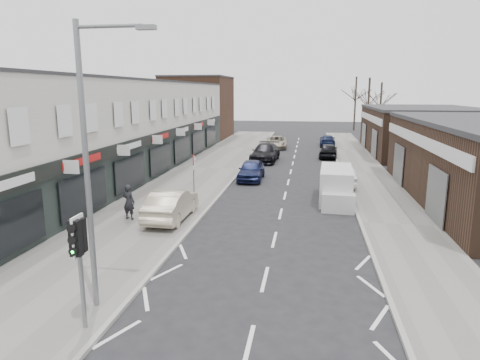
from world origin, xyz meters
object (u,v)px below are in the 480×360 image
at_px(parked_car_left_a, 251,170).
at_px(parked_car_left_b, 265,153).
at_px(white_van, 336,186).
at_px(warning_sign, 194,163).
at_px(parked_car_right_a, 340,176).
at_px(traffic_light, 79,246).
at_px(street_lamp, 91,154).
at_px(sedan_on_pavement, 171,204).
at_px(parked_car_right_c, 327,140).
at_px(parked_car_left_c, 276,142).
at_px(parked_car_right_b, 328,150).
at_px(pedestrian, 129,202).

relative_size(parked_car_left_a, parked_car_left_b, 0.77).
height_order(white_van, parked_car_left_b, white_van).
relative_size(warning_sign, parked_car_left_b, 0.49).
bearing_deg(parked_car_right_a, traffic_light, 62.25).
bearing_deg(street_lamp, parked_car_left_b, 85.86).
height_order(warning_sign, parked_car_right_a, warning_sign).
distance_m(sedan_on_pavement, parked_car_right_c, 32.74).
bearing_deg(traffic_light, parked_car_right_a, 67.75).
relative_size(parked_car_left_c, parked_car_right_c, 1.15).
bearing_deg(traffic_light, street_lamp, 95.88).
bearing_deg(parked_car_right_a, parked_car_right_b, -94.21).
xyz_separation_m(pedestrian, parked_car_left_b, (4.72, 19.27, -0.19)).
bearing_deg(pedestrian, parked_car_left_b, -91.75).
relative_size(sedan_on_pavement, parked_car_left_b, 0.82).
bearing_deg(parked_car_left_c, parked_car_right_c, 26.68).
bearing_deg(parked_car_right_c, parked_car_left_a, 74.46).
height_order(street_lamp, parked_car_right_b, street_lamp).
distance_m(traffic_light, parked_car_right_b, 32.78).
relative_size(pedestrian, parked_car_right_a, 0.42).
relative_size(traffic_light, parked_car_left_b, 0.56).
height_order(parked_car_left_a, parked_car_right_a, parked_car_left_a).
bearing_deg(traffic_light, parked_car_right_b, 76.54).
distance_m(sedan_on_pavement, parked_car_left_b, 19.11).
bearing_deg(parked_car_right_b, traffic_light, 80.52).
xyz_separation_m(pedestrian, parked_car_right_c, (10.75, 31.91, -0.38)).
height_order(pedestrian, parked_car_left_a, pedestrian).
distance_m(white_van, parked_car_right_a, 4.30).
xyz_separation_m(pedestrian, parked_car_left_c, (5.03, 28.55, -0.31)).
relative_size(pedestrian, parked_car_right_b, 0.42).
bearing_deg(white_van, parked_car_right_c, 91.65).
xyz_separation_m(traffic_light, white_van, (7.37, 15.04, -1.49)).
distance_m(street_lamp, parked_car_left_a, 19.64).
relative_size(warning_sign, parked_car_left_c, 0.55).
bearing_deg(parked_car_right_b, parked_car_right_c, -87.70).
relative_size(street_lamp, parked_car_left_a, 1.90).
bearing_deg(traffic_light, sedan_on_pavement, 94.69).
relative_size(white_van, parked_car_right_b, 1.22).
height_order(warning_sign, parked_car_left_b, warning_sign).
xyz_separation_m(parked_car_right_a, parked_car_right_b, (-0.28, 12.53, 0.02)).
distance_m(white_van, parked_car_left_c, 23.59).
bearing_deg(parked_car_right_a, street_lamp, 60.58).
distance_m(parked_car_left_b, parked_car_right_b, 6.52).
height_order(sedan_on_pavement, pedestrian, pedestrian).
distance_m(parked_car_left_c, parked_car_right_b, 8.26).
height_order(warning_sign, parked_car_left_c, warning_sign).
bearing_deg(parked_car_right_a, sedan_on_pavement, 41.86).
bearing_deg(warning_sign, parked_car_left_a, 68.74).
xyz_separation_m(street_lamp, parked_car_left_c, (2.30, 36.84, -3.94)).
distance_m(sedan_on_pavement, parked_car_right_b, 23.54).
relative_size(street_lamp, parked_car_right_b, 1.93).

